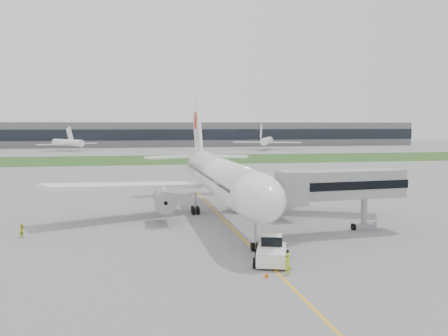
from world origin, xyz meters
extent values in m
plane|color=#939396|center=(0.00, 0.00, 0.00)|extent=(600.00, 600.00, 0.00)
cube|color=#214A1B|center=(0.00, 120.00, 0.01)|extent=(600.00, 50.00, 0.02)
cube|color=slate|center=(0.00, 230.00, 7.00)|extent=(320.00, 22.00, 14.00)
cube|color=black|center=(0.00, 219.00, 7.00)|extent=(320.00, 0.60, 6.00)
cylinder|color=white|center=(0.00, 4.00, 5.60)|extent=(5.00, 38.00, 5.00)
ellipsoid|color=white|center=(0.00, -15.50, 5.60)|extent=(5.00, 11.00, 5.00)
cube|color=black|center=(0.00, -16.50, 6.50)|extent=(3.20, 1.54, 1.14)
cone|color=white|center=(0.00, 26.00, 6.40)|extent=(5.00, 10.53, 6.16)
cube|color=white|center=(-13.00, 6.00, 4.40)|extent=(22.13, 13.52, 1.70)
cube|color=white|center=(13.00, 6.00, 4.40)|extent=(22.13, 13.52, 1.70)
cylinder|color=gray|center=(-8.00, 1.50, 3.00)|extent=(2.70, 5.20, 2.70)
cylinder|color=gray|center=(8.00, 1.50, 3.00)|extent=(2.70, 5.20, 2.70)
cube|color=white|center=(0.00, 27.50, 11.50)|extent=(0.45, 10.90, 12.76)
cylinder|color=red|center=(0.00, 28.50, 13.50)|extent=(0.60, 3.20, 3.20)
cube|color=white|center=(-5.00, 28.50, 6.80)|extent=(9.54, 6.34, 0.35)
cube|color=white|center=(5.00, 28.50, 6.80)|extent=(9.54, 6.34, 0.35)
cylinder|color=#9B9BA1|center=(0.00, -15.00, 1.55)|extent=(0.24, 0.24, 3.10)
cylinder|color=black|center=(-3.20, 7.00, 0.55)|extent=(1.40, 1.10, 1.10)
cylinder|color=black|center=(3.20, 7.00, 0.55)|extent=(1.40, 1.10, 1.10)
cube|color=white|center=(0.28, -19.80, 0.84)|extent=(3.95, 5.31, 1.26)
cube|color=white|center=(0.67, -18.60, 1.89)|extent=(2.32, 2.18, 1.05)
cube|color=black|center=(0.67, -18.60, 1.95)|extent=(2.38, 2.25, 0.89)
cylinder|color=black|center=(-0.59, -17.87, 0.47)|extent=(0.64, 1.01, 0.95)
cylinder|color=black|center=(2.12, -18.73, 0.47)|extent=(0.64, 1.01, 0.95)
cylinder|color=black|center=(-1.55, -20.88, 0.47)|extent=(0.64, 1.01, 0.95)
cylinder|color=black|center=(1.16, -21.74, 0.47)|extent=(0.64, 1.01, 0.95)
cube|color=gray|center=(12.43, -8.14, 5.71)|extent=(15.63, 4.86, 3.29)
cube|color=black|center=(12.43, -8.14, 5.71)|extent=(15.86, 4.99, 0.99)
cube|color=gray|center=(5.44, -9.97, 5.71)|extent=(2.86, 3.73, 3.73)
cylinder|color=#9B9BA1|center=(15.65, -7.25, 2.09)|extent=(0.77, 0.77, 4.17)
cube|color=#9B9BA1|center=(15.65, -7.25, 0.38)|extent=(2.78, 1.80, 0.77)
cylinder|color=black|center=(14.23, -7.40, 0.38)|extent=(0.41, 0.80, 0.77)
cylinder|color=black|center=(17.07, -7.11, 0.38)|extent=(0.41, 0.80, 0.77)
cone|color=#F5600C|center=(-1.28, -23.68, 0.29)|extent=(0.42, 0.42, 0.58)
cone|color=#F5600C|center=(0.50, -21.56, 0.30)|extent=(0.44, 0.44, 0.60)
imported|color=#C2DF25|center=(0.74, -23.14, 0.94)|extent=(0.81, 0.79, 1.88)
imported|color=#BACF22|center=(-24.41, -4.12, 0.78)|extent=(0.95, 0.96, 1.56)
camera|label=1|loc=(-12.45, -63.01, 12.78)|focal=40.00mm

